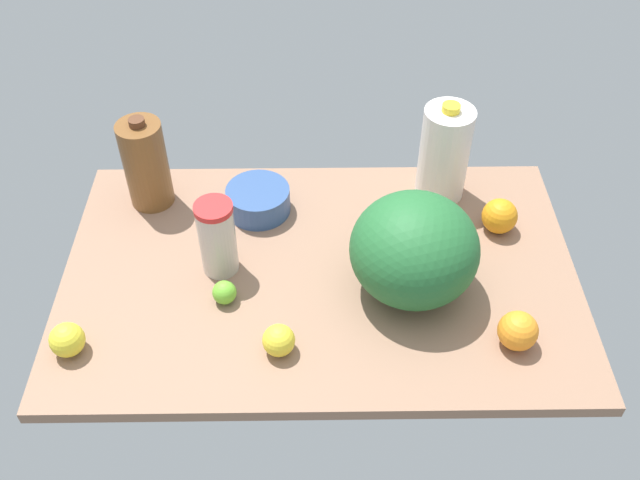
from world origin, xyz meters
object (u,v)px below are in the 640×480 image
(watermelon, at_px, (414,250))
(lemon_near_front, at_px, (67,340))
(tumbler_cup, at_px, (217,238))
(orange_by_jug, at_px, (500,216))
(mixing_bowl, at_px, (258,200))
(orange_beside_bowl, at_px, (518,331))
(lime_far_back, at_px, (224,292))
(milk_jug, at_px, (444,153))
(chocolate_milk_jug, at_px, (146,164))
(lemon_loose, at_px, (279,340))

(watermelon, relative_size, lemon_near_front, 3.84)
(tumbler_cup, distance_m, orange_by_jug, 0.69)
(watermelon, bearing_deg, lemon_near_front, 13.12)
(mixing_bowl, relative_size, orange_beside_bowl, 1.88)
(tumbler_cup, relative_size, watermelon, 0.68)
(tumbler_cup, height_order, lime_far_back, tumbler_cup)
(milk_jug, relative_size, chocolate_milk_jug, 1.07)
(orange_beside_bowl, bearing_deg, watermelon, -38.29)
(chocolate_milk_jug, height_order, lime_far_back, chocolate_milk_jug)
(tumbler_cup, distance_m, orange_beside_bowl, 0.69)
(milk_jug, xyz_separation_m, orange_beside_bowl, (-0.10, 0.49, -0.08))
(mixing_bowl, height_order, orange_by_jug, orange_by_jug)
(watermelon, relative_size, orange_by_jug, 3.26)
(lime_far_back, bearing_deg, orange_by_jug, -161.09)
(lemon_near_front, height_order, lime_far_back, lemon_near_front)
(chocolate_milk_jug, bearing_deg, tumbler_cup, 129.16)
(tumbler_cup, distance_m, lime_far_back, 0.13)
(lemon_loose, xyz_separation_m, lemon_near_front, (0.44, -0.01, 0.00))
(lime_far_back, height_order, orange_by_jug, orange_by_jug)
(chocolate_milk_jug, height_order, mixing_bowl, chocolate_milk_jug)
(mixing_bowl, bearing_deg, lime_far_back, 78.61)
(lemon_loose, xyz_separation_m, lime_far_back, (0.13, -0.14, -0.01))
(mixing_bowl, height_order, orange_beside_bowl, orange_beside_bowl)
(lemon_near_front, bearing_deg, mixing_bowl, -130.66)
(tumbler_cup, relative_size, lime_far_back, 3.56)
(tumbler_cup, bearing_deg, lemon_near_front, 38.82)
(chocolate_milk_jug, relative_size, orange_beside_bowl, 2.96)
(mixing_bowl, xyz_separation_m, orange_beside_bowl, (-0.56, 0.43, 0.01))
(chocolate_milk_jug, relative_size, orange_by_jug, 2.90)
(milk_jug, xyz_separation_m, chocolate_milk_jug, (0.74, 0.02, -0.01))
(lemon_near_front, bearing_deg, orange_beside_bowl, -179.55)
(milk_jug, bearing_deg, lemon_loose, 51.51)
(lemon_loose, relative_size, orange_by_jug, 0.80)
(milk_jug, distance_m, mixing_bowl, 0.48)
(tumbler_cup, height_order, lemon_loose, tumbler_cup)
(lemon_loose, distance_m, orange_beside_bowl, 0.50)
(mixing_bowl, bearing_deg, milk_jug, -172.12)
(watermelon, bearing_deg, orange_beside_bowl, 141.71)
(chocolate_milk_jug, height_order, orange_beside_bowl, chocolate_milk_jug)
(lemon_loose, distance_m, lemon_near_front, 0.44)
(chocolate_milk_jug, bearing_deg, lemon_near_front, 78.25)
(mixing_bowl, bearing_deg, orange_by_jug, 172.54)
(chocolate_milk_jug, xyz_separation_m, mixing_bowl, (-0.28, 0.04, -0.08))
(mixing_bowl, xyz_separation_m, lime_far_back, (0.06, 0.30, -0.01))
(milk_jug, height_order, lemon_loose, milk_jug)
(chocolate_milk_jug, height_order, lemon_loose, chocolate_milk_jug)
(milk_jug, relative_size, mixing_bowl, 1.68)
(mixing_bowl, height_order, lemon_loose, lemon_loose)
(chocolate_milk_jug, distance_m, lemon_near_front, 0.50)
(orange_by_jug, bearing_deg, milk_jug, -48.45)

